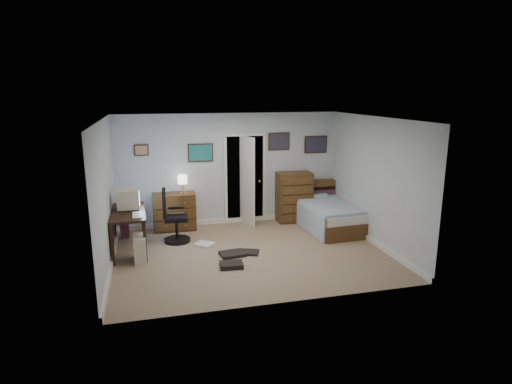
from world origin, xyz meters
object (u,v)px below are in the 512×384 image
office_chair (173,222)px  tall_dresser (294,197)px  computer_desk (123,221)px  low_dresser (174,212)px  bed (327,215)px

office_chair → tall_dresser: size_ratio=0.95×
office_chair → computer_desk: bearing=-157.2°
office_chair → low_dresser: (0.07, 0.79, -0.02)m
computer_desk → bed: bearing=3.4°
office_chair → low_dresser: 0.80m
computer_desk → office_chair: (0.94, 0.33, -0.19)m
tall_dresser → bed: (0.53, -0.69, -0.28)m
tall_dresser → low_dresser: bearing=179.7°
computer_desk → low_dresser: size_ratio=1.53×
tall_dresser → computer_desk: bearing=-163.4°
computer_desk → office_chair: 1.02m
tall_dresser → bed: size_ratio=0.58×
low_dresser → office_chair: bearing=-94.0°
low_dresser → tall_dresser: (2.74, -0.02, 0.17)m
office_chair → tall_dresser: bearing=18.6°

